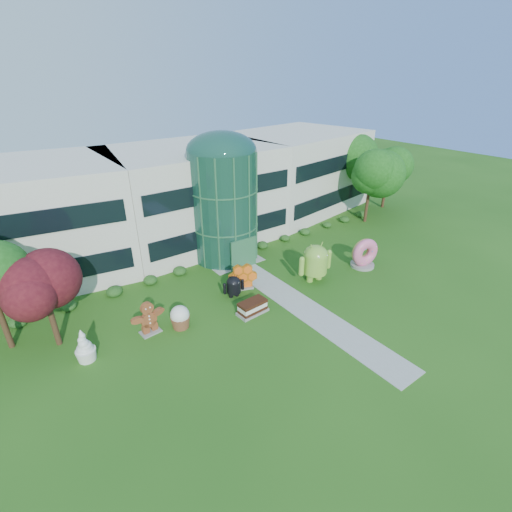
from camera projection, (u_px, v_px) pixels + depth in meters
ground at (314, 315)px, 26.76m from camera, size 140.00×140.00×0.00m
building at (193, 194)px, 37.66m from camera, size 46.00×15.00×9.30m
atrium at (224, 207)px, 33.22m from camera, size 6.00×6.00×9.80m
walkway at (296, 302)px, 28.19m from camera, size 2.40×20.00×0.04m
tree_red at (48, 305)px, 22.59m from camera, size 4.00×4.00×6.00m
trees_backdrop at (218, 211)px, 34.25m from camera, size 52.00×8.00×8.40m
android_green at (315, 260)px, 30.46m from camera, size 3.57×2.64×3.73m
android_black at (234, 285)px, 28.52m from camera, size 2.00×1.53×2.05m
donut at (364, 252)px, 32.88m from camera, size 2.83×1.76×2.74m
gingerbread at (148, 318)px, 24.43m from camera, size 2.69×1.23×2.41m
ice_cream_sandwich at (253, 307)px, 26.75m from camera, size 2.33×1.27×1.01m
honeycomb at (243, 278)px, 29.66m from camera, size 2.61×1.71×1.93m
froyo at (84, 345)px, 22.12m from camera, size 1.47×1.47×2.20m
cupcake at (180, 317)px, 25.13m from camera, size 1.46×1.46×1.67m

